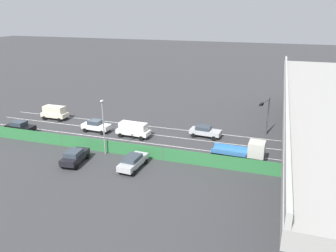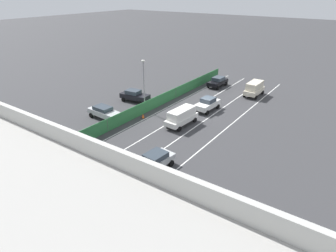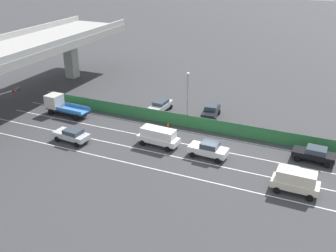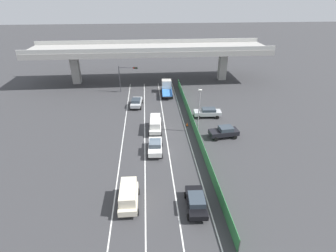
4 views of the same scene
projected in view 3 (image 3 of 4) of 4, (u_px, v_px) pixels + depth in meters
ground_plane at (209, 156)px, 42.65m from camera, size 300.00×300.00×0.00m
lane_line_left_edge at (144, 166)px, 40.60m from camera, size 0.14×46.98×0.01m
lane_line_mid_left at (157, 153)px, 43.32m from camera, size 0.14×46.98×0.01m
lane_line_mid_right at (169, 141)px, 46.03m from camera, size 0.14×46.98×0.01m
lane_line_right_edge at (179, 130)px, 48.75m from camera, size 0.14×46.98×0.01m
green_fence at (183, 120)px, 49.43m from camera, size 0.10×43.08×1.64m
car_van_white at (158, 136)px, 44.46m from camera, size 2.20×4.92×2.11m
car_sedan_white at (209, 149)px, 42.07m from camera, size 2.18×4.31×1.77m
car_van_cream at (296, 180)px, 35.89m from camera, size 2.11×4.32×2.22m
car_sedan_silver at (72, 135)px, 45.49m from camera, size 2.35×4.50×1.59m
car_sedan_black at (314, 154)px, 41.27m from camera, size 2.19×4.45×1.63m
flatbed_truck_blue at (60, 105)px, 52.96m from camera, size 2.50×6.28×2.61m
parked_sedan_dark at (211, 111)px, 51.93m from camera, size 4.50×2.39×1.73m
parked_wagon_silver at (160, 106)px, 53.77m from camera, size 4.74×2.19×1.62m
traffic_light at (2, 106)px, 45.22m from camera, size 4.06×1.32×5.73m
street_lamp at (188, 94)px, 48.29m from camera, size 0.60×0.36×7.03m
traffic_cone at (168, 124)px, 49.60m from camera, size 0.47×0.47×0.60m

